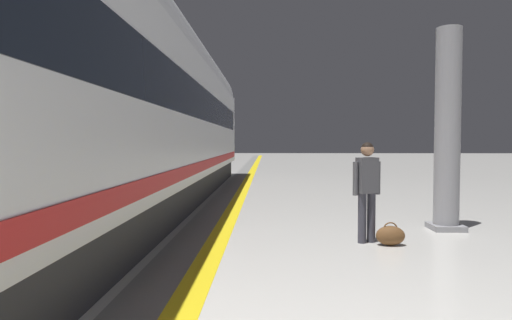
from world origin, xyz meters
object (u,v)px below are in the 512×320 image
at_px(duffel_bag_near, 390,236).
at_px(platform_pillar, 447,134).
at_px(high_speed_train, 44,74).
at_px(passenger_near, 367,185).

bearing_deg(duffel_bag_near, platform_pillar, 43.23).
distance_m(high_speed_train, platform_pillar, 6.60).
distance_m(high_speed_train, passenger_near, 4.94).
bearing_deg(passenger_near, platform_pillar, 32.75).
height_order(high_speed_train, passenger_near, high_speed_train).
height_order(high_speed_train, platform_pillar, high_speed_train).
relative_size(passenger_near, duffel_bag_near, 3.58).
bearing_deg(high_speed_train, duffel_bag_near, 9.27).
bearing_deg(duffel_bag_near, passenger_near, 149.31).
bearing_deg(high_speed_train, platform_pillar, 18.24).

